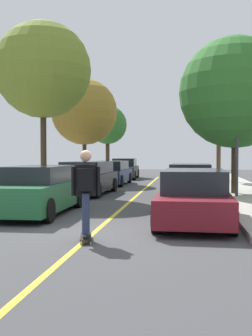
{
  "coord_description": "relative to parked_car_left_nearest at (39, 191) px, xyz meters",
  "views": [
    {
      "loc": [
        1.98,
        -9.24,
        1.75
      ],
      "look_at": [
        0.01,
        5.09,
        1.28
      ],
      "focal_mm": 45.28,
      "sensor_mm": 36.0,
      "label": 1
    }
  ],
  "objects": [
    {
      "name": "fire_hydrant",
      "position": [
        -1.5,
        0.68,
        -0.2
      ],
      "size": [
        0.2,
        0.2,
        0.7
      ],
      "color": "#B2140F",
      "rests_on": "sidewalk_left"
    },
    {
      "name": "street_tree_right_nearest",
      "position": [
        6.27,
        6.03,
        3.59
      ],
      "size": [
        4.57,
        4.57,
        6.43
      ],
      "color": "#3D2D1E",
      "rests_on": "sidewalk_right"
    },
    {
      "name": "street_tree_left_near",
      "position": [
        -1.79,
        13.28,
        3.64
      ],
      "size": [
        4.0,
        4.0,
        6.19
      ],
      "color": "#3D2D1E",
      "rests_on": "sidewalk_left"
    },
    {
      "name": "parked_car_right_near",
      "position": [
        4.48,
        5.57,
        -0.02
      ],
      "size": [
        1.98,
        4.48,
        1.36
      ],
      "color": "#38383D",
      "rests_on": "ground"
    },
    {
      "name": "parked_car_left_near",
      "position": [
        0.0,
        6.19,
        0.03
      ],
      "size": [
        2.11,
        4.68,
        1.43
      ],
      "color": "black",
      "rests_on": "ground"
    },
    {
      "name": "parked_car_right_nearest",
      "position": [
        4.48,
        -0.98,
        -0.02
      ],
      "size": [
        1.93,
        4.62,
        1.35
      ],
      "color": "maroon",
      "rests_on": "ground"
    },
    {
      "name": "skateboard",
      "position": [
        2.27,
        -3.62,
        -0.6
      ],
      "size": [
        0.39,
        0.87,
        0.1
      ],
      "color": "black",
      "rests_on": "ground"
    },
    {
      "name": "parked_car_left_nearest",
      "position": [
        0.0,
        0.0,
        0.0
      ],
      "size": [
        1.83,
        4.53,
        1.41
      ],
      "color": "#1E5B33",
      "rests_on": "ground"
    },
    {
      "name": "street_tree_right_near",
      "position": [
        6.27,
        14.14,
        4.2
      ],
      "size": [
        2.86,
        2.86,
        6.21
      ],
      "color": "#4C3823",
      "rests_on": "sidewalk_right"
    },
    {
      "name": "ground",
      "position": [
        2.24,
        -2.64,
        -0.69
      ],
      "size": [
        80.0,
        80.0,
        0.0
      ],
      "primitive_type": "plane",
      "color": "#424244"
    },
    {
      "name": "parked_car_left_far",
      "position": [
        0.0,
        12.12,
        -0.01
      ],
      "size": [
        2.05,
        4.59,
        1.37
      ],
      "color": "navy",
      "rests_on": "ground"
    },
    {
      "name": "street_tree_left_nearest",
      "position": [
        -1.79,
        5.71,
        4.67
      ],
      "size": [
        4.13,
        4.13,
        7.29
      ],
      "color": "#3D2D1E",
      "rests_on": "sidewalk_left"
    },
    {
      "name": "parked_car_left_farthest",
      "position": [
        0.0,
        18.16,
        0.01
      ],
      "size": [
        1.95,
        4.47,
        1.45
      ],
      "color": "#38383D",
      "rests_on": "ground"
    },
    {
      "name": "street_tree_left_far",
      "position": [
        -1.79,
        21.1,
        3.38
      ],
      "size": [
        3.06,
        3.06,
        5.47
      ],
      "color": "#3D2D1E",
      "rests_on": "sidewalk_left"
    },
    {
      "name": "streetlamp",
      "position": [
        6.23,
        4.82,
        2.28
      ],
      "size": [
        0.36,
        0.24,
        4.86
      ],
      "color": "#38383D",
      "rests_on": "sidewalk_right"
    },
    {
      "name": "center_line",
      "position": [
        2.24,
        1.36,
        -0.68
      ],
      "size": [
        0.12,
        39.2,
        0.01
      ],
      "primitive_type": "cube",
      "color": "gold",
      "rests_on": "ground"
    },
    {
      "name": "skateboarder",
      "position": [
        2.28,
        -3.65,
        0.4
      ],
      "size": [
        0.59,
        0.71,
        1.73
      ],
      "color": "black",
      "rests_on": "skateboard"
    }
  ]
}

